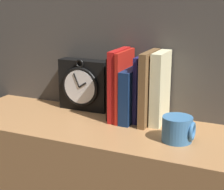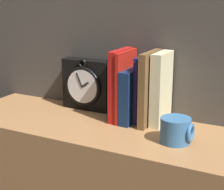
{
  "view_description": "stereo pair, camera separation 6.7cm",
  "coord_description": "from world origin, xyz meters",
  "px_view_note": "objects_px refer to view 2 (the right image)",
  "views": [
    {
      "loc": [
        0.51,
        -1.12,
        1.32
      ],
      "look_at": [
        0.0,
        0.0,
        0.97
      ],
      "focal_mm": 60.0,
      "sensor_mm": 36.0,
      "label": 1
    },
    {
      "loc": [
        0.57,
        -1.09,
        1.32
      ],
      "look_at": [
        0.0,
        0.0,
        0.97
      ],
      "focal_mm": 60.0,
      "sensor_mm": 36.0,
      "label": 2
    }
  ],
  "objects_px": {
    "book_slot0_black": "(117,87)",
    "mug": "(176,130)",
    "book_slot1_red": "(121,85)",
    "book_slot2_red": "(126,86)",
    "book_slot3_navy": "(132,95)",
    "book_slot6_brown": "(150,88)",
    "book_slot4_navy": "(142,89)",
    "clock": "(87,85)",
    "book_slot5_navy": "(146,93)",
    "book_slot7_cream": "(161,89)"
  },
  "relations": [
    {
      "from": "clock",
      "to": "book_slot6_brown",
      "type": "height_order",
      "value": "book_slot6_brown"
    },
    {
      "from": "book_slot0_black",
      "to": "mug",
      "type": "bearing_deg",
      "value": -26.33
    },
    {
      "from": "book_slot0_black",
      "to": "book_slot4_navy",
      "type": "relative_size",
      "value": 0.96
    },
    {
      "from": "book_slot0_black",
      "to": "book_slot1_red",
      "type": "height_order",
      "value": "book_slot1_red"
    },
    {
      "from": "clock",
      "to": "book_slot0_black",
      "type": "relative_size",
      "value": 0.91
    },
    {
      "from": "book_slot6_brown",
      "to": "book_slot7_cream",
      "type": "relative_size",
      "value": 1.01
    },
    {
      "from": "book_slot0_black",
      "to": "book_slot7_cream",
      "type": "xyz_separation_m",
      "value": [
        0.17,
        -0.0,
        0.01
      ]
    },
    {
      "from": "book_slot1_red",
      "to": "book_slot5_navy",
      "type": "height_order",
      "value": "book_slot1_red"
    },
    {
      "from": "book_slot7_cream",
      "to": "book_slot0_black",
      "type": "bearing_deg",
      "value": 179.73
    },
    {
      "from": "book_slot5_navy",
      "to": "mug",
      "type": "bearing_deg",
      "value": -41.1
    },
    {
      "from": "book_slot0_black",
      "to": "book_slot1_red",
      "type": "distance_m",
      "value": 0.03
    },
    {
      "from": "book_slot4_navy",
      "to": "mug",
      "type": "height_order",
      "value": "book_slot4_navy"
    },
    {
      "from": "mug",
      "to": "book_slot7_cream",
      "type": "bearing_deg",
      "value": 127.17
    },
    {
      "from": "book_slot1_red",
      "to": "book_slot2_red",
      "type": "xyz_separation_m",
      "value": [
        0.02,
        -0.0,
        -0.0
      ]
    },
    {
      "from": "book_slot1_red",
      "to": "mug",
      "type": "xyz_separation_m",
      "value": [
        0.26,
        -0.13,
        -0.09
      ]
    },
    {
      "from": "book_slot0_black",
      "to": "book_slot4_navy",
      "type": "bearing_deg",
      "value": 1.33
    },
    {
      "from": "book_slot0_black",
      "to": "book_slot2_red",
      "type": "distance_m",
      "value": 0.05
    },
    {
      "from": "book_slot0_black",
      "to": "book_slot4_navy",
      "type": "xyz_separation_m",
      "value": [
        0.1,
        0.0,
        0.0
      ]
    },
    {
      "from": "clock",
      "to": "mug",
      "type": "height_order",
      "value": "clock"
    },
    {
      "from": "book_slot5_navy",
      "to": "book_slot3_navy",
      "type": "bearing_deg",
      "value": -156.92
    },
    {
      "from": "book_slot3_navy",
      "to": "mug",
      "type": "height_order",
      "value": "book_slot3_navy"
    },
    {
      "from": "book_slot3_navy",
      "to": "mug",
      "type": "xyz_separation_m",
      "value": [
        0.21,
        -0.12,
        -0.06
      ]
    },
    {
      "from": "book_slot6_brown",
      "to": "book_slot2_red",
      "type": "bearing_deg",
      "value": 179.69
    },
    {
      "from": "clock",
      "to": "book_slot6_brown",
      "type": "xyz_separation_m",
      "value": [
        0.29,
        -0.04,
        0.03
      ]
    },
    {
      "from": "clock",
      "to": "book_slot6_brown",
      "type": "relative_size",
      "value": 0.8
    },
    {
      "from": "book_slot6_brown",
      "to": "mug",
      "type": "height_order",
      "value": "book_slot6_brown"
    },
    {
      "from": "book_slot4_navy",
      "to": "book_slot5_navy",
      "type": "xyz_separation_m",
      "value": [
        0.02,
        0.0,
        -0.01
      ]
    },
    {
      "from": "book_slot0_black",
      "to": "book_slot1_red",
      "type": "bearing_deg",
      "value": -29.59
    },
    {
      "from": "book_slot6_brown",
      "to": "book_slot0_black",
      "type": "bearing_deg",
      "value": 173.74
    },
    {
      "from": "book_slot1_red",
      "to": "book_slot7_cream",
      "type": "relative_size",
      "value": 1.0
    },
    {
      "from": "book_slot6_brown",
      "to": "book_slot4_navy",
      "type": "bearing_deg",
      "value": 155.44
    },
    {
      "from": "book_slot1_red",
      "to": "book_slot0_black",
      "type": "bearing_deg",
      "value": 150.41
    },
    {
      "from": "book_slot1_red",
      "to": "book_slot3_navy",
      "type": "relative_size",
      "value": 1.34
    },
    {
      "from": "book_slot0_black",
      "to": "mug",
      "type": "relative_size",
      "value": 2.25
    },
    {
      "from": "book_slot6_brown",
      "to": "book_slot3_navy",
      "type": "bearing_deg",
      "value": -179.78
    },
    {
      "from": "book_slot5_navy",
      "to": "book_slot6_brown",
      "type": "bearing_deg",
      "value": -41.32
    },
    {
      "from": "book_slot0_black",
      "to": "book_slot3_navy",
      "type": "height_order",
      "value": "book_slot0_black"
    },
    {
      "from": "book_slot0_black",
      "to": "book_slot6_brown",
      "type": "distance_m",
      "value": 0.14
    },
    {
      "from": "book_slot0_black",
      "to": "book_slot1_red",
      "type": "xyz_separation_m",
      "value": [
        0.02,
        -0.01,
        0.01
      ]
    },
    {
      "from": "book_slot1_red",
      "to": "book_slot5_navy",
      "type": "xyz_separation_m",
      "value": [
        0.09,
        0.02,
        -0.02
      ]
    },
    {
      "from": "book_slot5_navy",
      "to": "book_slot2_red",
      "type": "bearing_deg",
      "value": -165.6
    },
    {
      "from": "book_slot5_navy",
      "to": "book_slot6_brown",
      "type": "distance_m",
      "value": 0.04
    },
    {
      "from": "book_slot4_navy",
      "to": "book_slot0_black",
      "type": "bearing_deg",
      "value": -178.67
    },
    {
      "from": "book_slot6_brown",
      "to": "mug",
      "type": "distance_m",
      "value": 0.21
    },
    {
      "from": "book_slot3_navy",
      "to": "book_slot6_brown",
      "type": "bearing_deg",
      "value": 0.22
    },
    {
      "from": "book_slot0_black",
      "to": "book_slot5_navy",
      "type": "xyz_separation_m",
      "value": [
        0.12,
        0.0,
        -0.01
      ]
    },
    {
      "from": "book_slot4_navy",
      "to": "mug",
      "type": "distance_m",
      "value": 0.24
    },
    {
      "from": "book_slot2_red",
      "to": "book_slot3_navy",
      "type": "xyz_separation_m",
      "value": [
        0.03,
        -0.0,
        -0.03
      ]
    },
    {
      "from": "clock",
      "to": "book_slot7_cream",
      "type": "height_order",
      "value": "book_slot7_cream"
    },
    {
      "from": "book_slot2_red",
      "to": "mug",
      "type": "height_order",
      "value": "book_slot2_red"
    }
  ]
}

